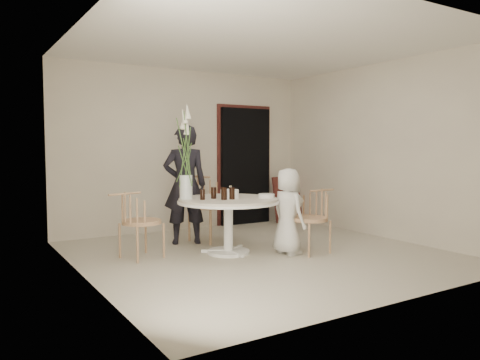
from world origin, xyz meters
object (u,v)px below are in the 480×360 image
girl (185,185)px  flower_vase (186,162)px  table (228,207)px  chair_left (133,216)px  chair_far (204,198)px  birthday_cake (230,194)px  boy (288,211)px  chair_right (316,211)px

girl → flower_vase: (-0.29, -0.65, 0.35)m
table → chair_left: 1.22m
chair_far → birthday_cake: 1.02m
chair_far → boy: bearing=-87.2°
girl → birthday_cake: size_ratio=7.18×
girl → flower_vase: 0.80m
table → boy: (0.65, -0.44, -0.05)m
chair_left → birthday_cake: 1.26m
girl → chair_left: bearing=48.8°
chair_right → chair_far: bearing=-154.1°
chair_left → boy: boy is taller
chair_left → girl: size_ratio=0.50×
birthday_cake → flower_vase: 0.70m
table → flower_vase: bearing=155.7°
chair_right → girl: 1.91m
chair_far → chair_right: (0.89, -1.51, -0.09)m
table → boy: size_ratio=1.18×
flower_vase → chair_far: bearing=49.1°
chair_left → boy: 1.98m
chair_far → boy: 1.51m
table → boy: boy is taller
chair_far → boy: boy is taller
table → birthday_cake: birthday_cake is taller
girl → boy: 1.60m
chair_right → boy: size_ratio=0.75×
chair_left → girl: 1.16m
boy → chair_right: bearing=-102.8°
chair_left → birthday_cake: bearing=-120.1°
chair_far → flower_vase: size_ratio=0.79×
boy → flower_vase: (-1.15, 0.67, 0.64)m
chair_right → flower_vase: (-1.54, 0.75, 0.66)m
chair_far → chair_left: chair_far is taller
chair_right → birthday_cake: bearing=-121.3°
birthday_cake → flower_vase: size_ratio=0.19×
girl → boy: girl is taller
chair_far → chair_left: size_ratio=1.14×
chair_right → girl: size_ratio=0.49×
chair_right → chair_left: 2.38m
chair_left → girl: girl is taller
boy → chair_far: bearing=18.6°
boy → birthday_cake: size_ratio=4.71×
chair_right → birthday_cake: size_ratio=3.52×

